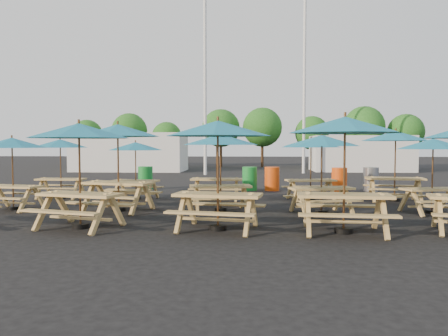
# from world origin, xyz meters

# --- Properties ---
(ground) EXTENTS (120.00, 120.00, 0.00)m
(ground) POSITION_xyz_m (0.00, 0.00, 0.00)
(ground) COLOR black
(ground) RESTS_ON ground
(picnic_unit_1) EXTENTS (2.40, 2.40, 2.15)m
(picnic_unit_1) POSITION_xyz_m (-6.05, -1.49, 1.87)
(picnic_unit_1) COLOR tan
(picnic_unit_1) RESTS_ON ground
(picnic_unit_2) EXTENTS (2.05, 2.05, 2.14)m
(picnic_unit_2) POSITION_xyz_m (-5.86, 1.32, 1.86)
(picnic_unit_2) COLOR tan
(picnic_unit_2) RESTS_ON ground
(picnic_unit_3) EXTENTS (2.84, 2.84, 2.43)m
(picnic_unit_3) POSITION_xyz_m (-2.95, -4.17, 2.11)
(picnic_unit_3) COLOR tan
(picnic_unit_3) RESTS_ON ground
(picnic_unit_4) EXTENTS (2.92, 2.92, 2.53)m
(picnic_unit_4) POSITION_xyz_m (-2.86, -1.55, 2.20)
(picnic_unit_4) COLOR tan
(picnic_unit_4) RESTS_ON ground
(picnic_unit_5) EXTENTS (2.20, 2.20, 2.03)m
(picnic_unit_5) POSITION_xyz_m (-3.10, 1.21, 1.77)
(picnic_unit_5) COLOR tan
(picnic_unit_5) RESTS_ON ground
(picnic_unit_6) EXTENTS (2.74, 2.74, 2.48)m
(picnic_unit_6) POSITION_xyz_m (0.22, -4.19, 2.16)
(picnic_unit_6) COLOR tan
(picnic_unit_6) RESTS_ON ground
(picnic_unit_7) EXTENTS (2.47, 2.47, 2.25)m
(picnic_unit_7) POSITION_xyz_m (0.08, -1.38, 1.96)
(picnic_unit_7) COLOR tan
(picnic_unit_7) RESTS_ON ground
(picnic_unit_8) EXTENTS (2.19, 2.19, 2.26)m
(picnic_unit_8) POSITION_xyz_m (-0.23, 1.16, 1.97)
(picnic_unit_8) COLOR tan
(picnic_unit_8) RESTS_ON ground
(picnic_unit_9) EXTENTS (2.60, 2.60, 2.54)m
(picnic_unit_9) POSITION_xyz_m (2.98, -4.34, 2.22)
(picnic_unit_9) COLOR tan
(picnic_unit_9) RESTS_ON ground
(picnic_unit_10) EXTENTS (2.57, 2.57, 2.21)m
(picnic_unit_10) POSITION_xyz_m (2.91, -1.67, 1.92)
(picnic_unit_10) COLOR tan
(picnic_unit_10) RESTS_ON ground
(picnic_unit_11) EXTENTS (2.43, 2.43, 2.15)m
(picnic_unit_11) POSITION_xyz_m (3.02, 1.35, 1.87)
(picnic_unit_11) COLOR tan
(picnic_unit_11) RESTS_ON ground
(picnic_unit_13) EXTENTS (2.43, 2.43, 2.11)m
(picnic_unit_13) POSITION_xyz_m (6.02, -1.40, 1.84)
(picnic_unit_13) COLOR tan
(picnic_unit_13) RESTS_ON ground
(picnic_unit_14) EXTENTS (2.60, 2.60, 2.41)m
(picnic_unit_14) POSITION_xyz_m (5.84, 1.23, 2.10)
(picnic_unit_14) COLOR tan
(picnic_unit_14) RESTS_ON ground
(waste_bin_0) EXTENTS (0.62, 0.62, 0.99)m
(waste_bin_0) POSITION_xyz_m (-3.60, 4.63, 0.50)
(waste_bin_0) COLOR #17832D
(waste_bin_0) RESTS_ON ground
(waste_bin_1) EXTENTS (0.62, 0.62, 0.99)m
(waste_bin_1) POSITION_xyz_m (0.90, 4.48, 0.50)
(waste_bin_1) COLOR #17832D
(waste_bin_1) RESTS_ON ground
(waste_bin_2) EXTENTS (0.62, 0.62, 0.99)m
(waste_bin_2) POSITION_xyz_m (1.83, 4.48, 0.50)
(waste_bin_2) COLOR #E74A0D
(waste_bin_2) RESTS_ON ground
(waste_bin_3) EXTENTS (0.62, 0.62, 0.99)m
(waste_bin_3) POSITION_xyz_m (4.54, 4.06, 0.50)
(waste_bin_3) COLOR #E74A0D
(waste_bin_3) RESTS_ON ground
(waste_bin_4) EXTENTS (0.62, 0.62, 0.99)m
(waste_bin_4) POSITION_xyz_m (5.92, 4.53, 0.50)
(waste_bin_4) COLOR gray
(waste_bin_4) RESTS_ON ground
(mast_0) EXTENTS (0.20, 0.20, 12.00)m
(mast_0) POSITION_xyz_m (-2.00, 14.00, 6.00)
(mast_0) COLOR silver
(mast_0) RESTS_ON ground
(mast_1) EXTENTS (0.20, 0.20, 12.00)m
(mast_1) POSITION_xyz_m (4.50, 16.00, 6.00)
(mast_1) COLOR silver
(mast_1) RESTS_ON ground
(event_tent_0) EXTENTS (8.00, 4.00, 2.80)m
(event_tent_0) POSITION_xyz_m (-8.00, 18.00, 1.40)
(event_tent_0) COLOR silver
(event_tent_0) RESTS_ON ground
(event_tent_1) EXTENTS (7.00, 4.00, 2.60)m
(event_tent_1) POSITION_xyz_m (9.00, 19.00, 1.30)
(event_tent_1) COLOR silver
(event_tent_1) RESTS_ON ground
(tree_0) EXTENTS (2.80, 2.80, 4.24)m
(tree_0) POSITION_xyz_m (-14.07, 25.25, 2.83)
(tree_0) COLOR #382314
(tree_0) RESTS_ON ground
(tree_1) EXTENTS (3.11, 3.11, 4.72)m
(tree_1) POSITION_xyz_m (-9.74, 23.90, 3.15)
(tree_1) COLOR #382314
(tree_1) RESTS_ON ground
(tree_2) EXTENTS (2.59, 2.59, 3.93)m
(tree_2) POSITION_xyz_m (-6.39, 23.65, 2.62)
(tree_2) COLOR #382314
(tree_2) RESTS_ON ground
(tree_3) EXTENTS (3.36, 3.36, 5.09)m
(tree_3) POSITION_xyz_m (-1.75, 24.72, 3.41)
(tree_3) COLOR #382314
(tree_3) RESTS_ON ground
(tree_4) EXTENTS (3.41, 3.41, 5.17)m
(tree_4) POSITION_xyz_m (1.90, 24.26, 3.46)
(tree_4) COLOR #382314
(tree_4) RESTS_ON ground
(tree_5) EXTENTS (2.94, 2.94, 4.45)m
(tree_5) POSITION_xyz_m (6.22, 24.67, 2.97)
(tree_5) COLOR #382314
(tree_5) RESTS_ON ground
(tree_6) EXTENTS (3.38, 3.38, 5.13)m
(tree_6) POSITION_xyz_m (10.23, 22.90, 3.43)
(tree_6) COLOR #382314
(tree_6) RESTS_ON ground
(tree_7) EXTENTS (2.95, 2.95, 4.48)m
(tree_7) POSITION_xyz_m (13.63, 22.92, 2.99)
(tree_7) COLOR #382314
(tree_7) RESTS_ON ground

